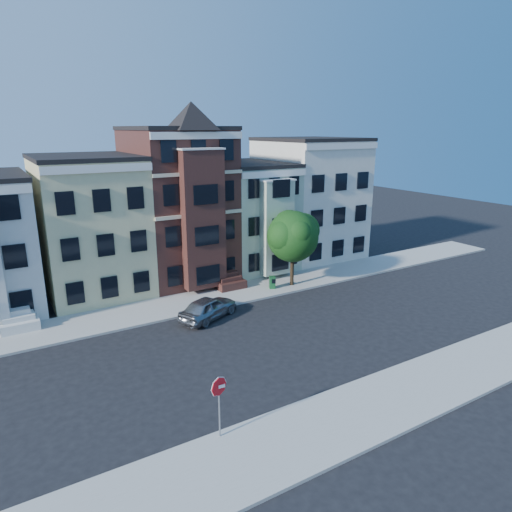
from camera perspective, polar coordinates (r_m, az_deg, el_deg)
ground at (r=27.55m, az=2.23°, el=-10.50°), size 120.00×120.00×0.00m
far_sidewalk at (r=33.92m, az=-5.23°, el=-5.23°), size 60.00×4.00×0.15m
near_sidewalk at (r=22.17m, az=14.24°, el=-17.87°), size 60.00×4.00×0.15m
house_yellow at (r=36.43m, az=-19.99°, el=3.43°), size 7.00×9.00×10.00m
house_brown at (r=38.16m, az=-9.77°, el=6.20°), size 7.00×9.00×12.00m
house_green at (r=41.19m, az=-1.22°, el=5.00°), size 6.00×9.00×9.00m
house_cream at (r=44.88m, az=6.60°, el=7.08°), size 8.00×9.00×11.00m
street_tree at (r=35.37m, az=4.61°, el=2.02°), size 7.70×7.70×7.34m
parked_car at (r=30.34m, az=-6.00°, el=-6.45°), size 4.79×3.46×1.51m
newspaper_box at (r=35.37m, az=2.05°, el=-3.31°), size 0.56×0.53×0.98m
stop_sign at (r=19.01m, az=-4.64°, el=-17.88°), size 0.84×0.19×3.03m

